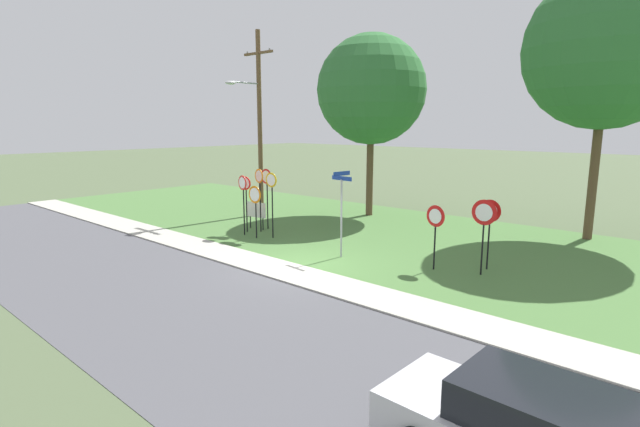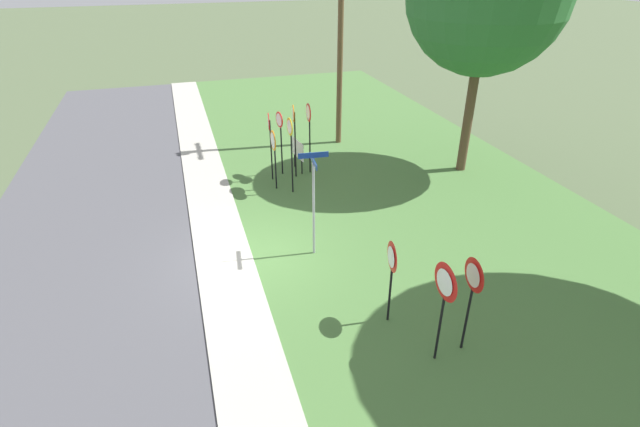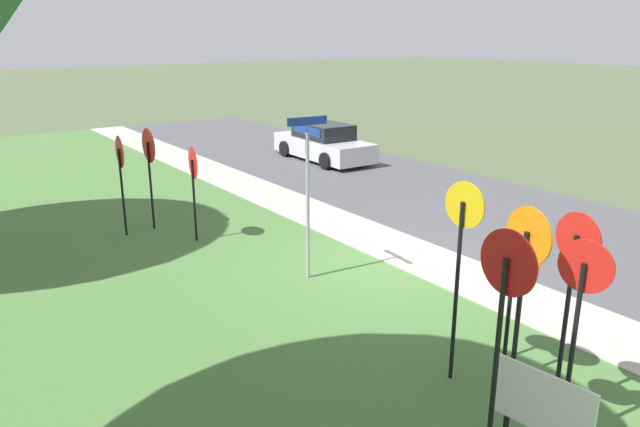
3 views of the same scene
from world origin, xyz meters
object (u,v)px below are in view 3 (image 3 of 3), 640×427
(stop_sign_far_right, at_px, (580,304))
(yield_sign_near_left, at_px, (150,154))
(stop_sign_near_left, at_px, (573,274))
(notice_board, at_px, (542,408))
(yield_sign_far_left, at_px, (194,172))
(stop_sign_far_left, at_px, (523,279))
(stop_sign_far_center, at_px, (461,243))
(street_name_post, at_px, (308,185))
(parked_sedan_distant, at_px, (323,143))
(stop_sign_near_right, at_px, (514,271))
(yield_sign_near_right, at_px, (121,162))
(stop_sign_center_tall, at_px, (503,303))

(stop_sign_far_right, bearing_deg, yield_sign_near_left, -6.13)
(stop_sign_near_left, relative_size, notice_board, 2.10)
(yield_sign_near_left, height_order, yield_sign_far_left, yield_sign_near_left)
(stop_sign_far_left, height_order, stop_sign_far_right, stop_sign_far_left)
(stop_sign_far_center, xyz_separation_m, street_name_post, (4.09, -0.37, -0.13))
(parked_sedan_distant, bearing_deg, stop_sign_far_left, 153.16)
(stop_sign_far_right, xyz_separation_m, parked_sedan_distant, (14.91, -7.31, -1.17))
(stop_sign_near_right, distance_m, yield_sign_near_right, 9.44)
(stop_sign_far_center, relative_size, stop_sign_far_right, 1.11)
(yield_sign_far_left, bearing_deg, stop_sign_center_tall, -176.21)
(stop_sign_near_left, height_order, stop_sign_far_right, stop_sign_near_left)
(yield_sign_near_left, bearing_deg, stop_sign_center_tall, 177.75)
(stop_sign_center_tall, relative_size, parked_sedan_distant, 0.62)
(stop_sign_far_center, distance_m, parked_sedan_distant, 15.14)
(stop_sign_far_center, bearing_deg, stop_sign_center_tall, 141.08)
(stop_sign_near_left, xyz_separation_m, yield_sign_near_left, (10.11, 1.41, -0.03))
(yield_sign_near_right, xyz_separation_m, notice_board, (-10.56, -0.92, -0.93))
(stop_sign_near_left, height_order, stop_sign_center_tall, stop_sign_center_tall)
(stop_sign_far_center, relative_size, notice_board, 2.24)
(yield_sign_far_left, height_order, notice_board, yield_sign_far_left)
(yield_sign_near_left, relative_size, yield_sign_near_right, 1.04)
(yield_sign_near_left, distance_m, yield_sign_far_left, 1.52)
(stop_sign_near_right, distance_m, parked_sedan_distant, 15.30)
(stop_sign_near_left, distance_m, notice_board, 1.68)
(stop_sign_near_right, bearing_deg, yield_sign_near_right, 11.98)
(yield_sign_near_left, bearing_deg, notice_board, 179.79)
(stop_sign_far_left, height_order, stop_sign_center_tall, stop_sign_far_left)
(stop_sign_far_right, relative_size, parked_sedan_distant, 0.56)
(yield_sign_near_right, bearing_deg, parked_sedan_distant, -59.82)
(stop_sign_far_center, relative_size, stop_sign_center_tall, 1.00)
(yield_sign_near_right, xyz_separation_m, parked_sedan_distant, (4.49, -8.95, -1.16))
(stop_sign_far_right, bearing_deg, parked_sedan_distant, -37.24)
(yield_sign_near_right, bearing_deg, street_name_post, -152.81)
(stop_sign_near_right, height_order, parked_sedan_distant, stop_sign_near_right)
(yield_sign_near_right, relative_size, yield_sign_far_left, 1.09)
(street_name_post, bearing_deg, stop_sign_center_tall, 170.78)
(notice_board, height_order, parked_sedan_distant, parked_sedan_distant)
(stop_sign_near_right, relative_size, notice_board, 1.80)
(stop_sign_near_left, bearing_deg, notice_board, 122.78)
(stop_sign_center_tall, xyz_separation_m, yield_sign_far_left, (8.91, -0.64, -0.40))
(stop_sign_far_right, xyz_separation_m, yield_sign_far_left, (9.09, 0.45, -0.17))
(stop_sign_far_left, relative_size, stop_sign_center_tall, 1.02)
(stop_sign_far_left, height_order, yield_sign_near_left, stop_sign_far_left)
(stop_sign_near_left, bearing_deg, stop_sign_far_right, 138.22)
(stop_sign_far_left, bearing_deg, stop_sign_far_right, -124.59)
(yield_sign_near_left, distance_m, parked_sedan_distant, 9.41)
(stop_sign_far_center, bearing_deg, stop_sign_far_left, 157.23)
(stop_sign_far_right, relative_size, notice_board, 2.01)
(stop_sign_far_left, bearing_deg, stop_sign_center_tall, 120.22)
(yield_sign_far_left, bearing_deg, stop_sign_near_left, -165.94)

